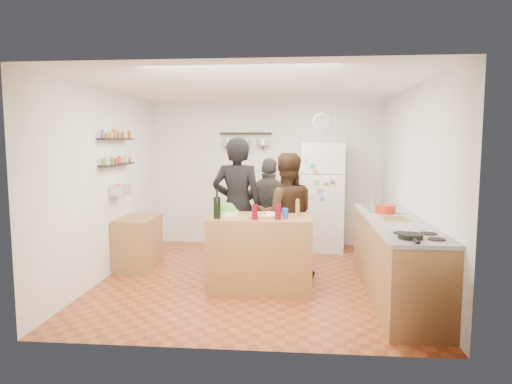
# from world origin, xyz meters

# --- Properties ---
(room_shell) EXTENTS (4.20, 4.20, 4.20)m
(room_shell) POSITION_xyz_m (0.00, 0.39, 1.25)
(room_shell) COLOR brown
(room_shell) RESTS_ON ground
(prep_island) EXTENTS (1.25, 0.72, 0.91)m
(prep_island) POSITION_xyz_m (0.10, -0.40, 0.46)
(prep_island) COLOR olive
(prep_island) RESTS_ON floor
(pizza_board) EXTENTS (0.42, 0.34, 0.02)m
(pizza_board) POSITION_xyz_m (0.18, -0.42, 0.92)
(pizza_board) COLOR brown
(pizza_board) RESTS_ON prep_island
(pizza) EXTENTS (0.34, 0.34, 0.02)m
(pizza) POSITION_xyz_m (0.18, -0.42, 0.94)
(pizza) COLOR beige
(pizza) RESTS_ON pizza_board
(salad_bowl) EXTENTS (0.28, 0.28, 0.06)m
(salad_bowl) POSITION_xyz_m (-0.32, -0.35, 0.94)
(salad_bowl) COLOR silver
(salad_bowl) RESTS_ON prep_island
(wine_bottle) EXTENTS (0.08, 0.08, 0.26)m
(wine_bottle) POSITION_xyz_m (-0.40, -0.62, 1.04)
(wine_bottle) COLOR black
(wine_bottle) RESTS_ON prep_island
(wine_glass_near) EXTENTS (0.07, 0.07, 0.18)m
(wine_glass_near) POSITION_xyz_m (0.05, -0.64, 1.00)
(wine_glass_near) COLOR #580710
(wine_glass_near) RESTS_ON prep_island
(wine_glass_far) EXTENTS (0.08, 0.08, 0.18)m
(wine_glass_far) POSITION_xyz_m (0.32, -0.60, 1.00)
(wine_glass_far) COLOR #580719
(wine_glass_far) RESTS_ON prep_island
(pepper_mill) EXTENTS (0.05, 0.05, 0.17)m
(pepper_mill) POSITION_xyz_m (0.55, -0.35, 0.99)
(pepper_mill) COLOR olive
(pepper_mill) RESTS_ON prep_island
(salt_canister) EXTENTS (0.07, 0.07, 0.12)m
(salt_canister) POSITION_xyz_m (0.40, -0.52, 0.97)
(salt_canister) COLOR #1C449A
(salt_canister) RESTS_ON prep_island
(person_left) EXTENTS (0.72, 0.50, 1.88)m
(person_left) POSITION_xyz_m (-0.25, 0.12, 0.94)
(person_left) COLOR black
(person_left) RESTS_ON floor
(person_center) EXTENTS (0.88, 0.72, 1.67)m
(person_center) POSITION_xyz_m (0.40, 0.12, 0.84)
(person_center) COLOR black
(person_center) RESTS_ON floor
(person_back) EXTENTS (0.99, 0.56, 1.58)m
(person_back) POSITION_xyz_m (0.15, 0.69, 0.79)
(person_back) COLOR #2B2926
(person_back) RESTS_ON floor
(counter_run) EXTENTS (0.63, 2.63, 0.90)m
(counter_run) POSITION_xyz_m (1.70, -0.55, 0.45)
(counter_run) COLOR #9E7042
(counter_run) RESTS_ON floor
(stove_top) EXTENTS (0.60, 0.62, 0.02)m
(stove_top) POSITION_xyz_m (1.70, -1.50, 0.91)
(stove_top) COLOR white
(stove_top) RESTS_ON counter_run
(skillet) EXTENTS (0.23, 0.23, 0.04)m
(skillet) POSITION_xyz_m (1.60, -1.59, 0.94)
(skillet) COLOR black
(skillet) RESTS_ON stove_top
(sink) EXTENTS (0.50, 0.80, 0.03)m
(sink) POSITION_xyz_m (1.70, 0.30, 0.92)
(sink) COLOR silver
(sink) RESTS_ON counter_run
(cutting_board) EXTENTS (0.30, 0.40, 0.02)m
(cutting_board) POSITION_xyz_m (1.70, -0.51, 0.91)
(cutting_board) COLOR brown
(cutting_board) RESTS_ON counter_run
(red_bowl) EXTENTS (0.25, 0.25, 0.11)m
(red_bowl) POSITION_xyz_m (1.65, -0.11, 0.97)
(red_bowl) COLOR #B12514
(red_bowl) RESTS_ON counter_run
(fridge) EXTENTS (0.70, 0.68, 1.80)m
(fridge) POSITION_xyz_m (0.95, 1.75, 0.90)
(fridge) COLOR white
(fridge) RESTS_ON floor
(wall_clock) EXTENTS (0.30, 0.03, 0.30)m
(wall_clock) POSITION_xyz_m (0.95, 2.08, 2.15)
(wall_clock) COLOR silver
(wall_clock) RESTS_ON back_wall
(spice_shelf_lower) EXTENTS (0.12, 1.00, 0.02)m
(spice_shelf_lower) POSITION_xyz_m (-1.93, 0.20, 1.50)
(spice_shelf_lower) COLOR black
(spice_shelf_lower) RESTS_ON left_wall
(spice_shelf_upper) EXTENTS (0.12, 1.00, 0.02)m
(spice_shelf_upper) POSITION_xyz_m (-1.93, 0.20, 1.85)
(spice_shelf_upper) COLOR black
(spice_shelf_upper) RESTS_ON left_wall
(produce_basket) EXTENTS (0.18, 0.35, 0.14)m
(produce_basket) POSITION_xyz_m (-1.90, 0.20, 1.15)
(produce_basket) COLOR silver
(produce_basket) RESTS_ON left_wall
(side_table) EXTENTS (0.50, 0.80, 0.73)m
(side_table) POSITION_xyz_m (-1.74, 0.41, 0.36)
(side_table) COLOR olive
(side_table) RESTS_ON floor
(pot_rack) EXTENTS (0.90, 0.04, 0.04)m
(pot_rack) POSITION_xyz_m (-0.35, 2.00, 1.95)
(pot_rack) COLOR black
(pot_rack) RESTS_ON back_wall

